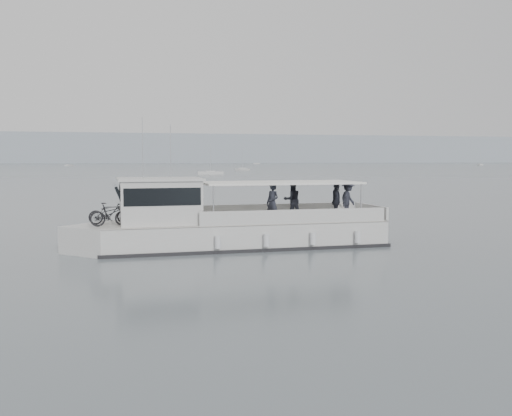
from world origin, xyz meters
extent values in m
plane|color=#525C61|center=(0.00, 0.00, 0.00)|extent=(1400.00, 1400.00, 0.00)
cube|color=#939EA8|center=(0.00, 560.00, 14.00)|extent=(1400.00, 90.00, 28.00)
cube|color=silver|center=(-2.11, -1.70, 0.43)|extent=(11.58, 3.24, 1.25)
cube|color=silver|center=(-7.88, -1.79, 0.43)|extent=(3.13, 3.13, 1.25)
cube|color=beige|center=(-2.11, -1.70, 1.06)|extent=(11.58, 3.24, 0.06)
cube|color=black|center=(-2.11, -1.70, 0.05)|extent=(11.77, 3.36, 0.17)
cube|color=silver|center=(-0.40, -0.20, 1.35)|extent=(7.69, 0.21, 0.58)
cube|color=silver|center=(-0.36, -3.16, 1.35)|extent=(7.69, 0.21, 0.58)
cube|color=silver|center=(3.61, -1.62, 1.35)|extent=(0.14, 3.08, 0.58)
cube|color=silver|center=(-5.57, -1.75, 1.92)|extent=(3.11, 2.64, 1.73)
cube|color=black|center=(-7.06, -1.77, 2.07)|extent=(0.57, 2.41, 1.11)
cube|color=black|center=(-5.57, -1.75, 2.21)|extent=(2.92, 2.67, 0.67)
cube|color=silver|center=(-5.57, -1.75, 2.84)|extent=(3.31, 2.83, 0.10)
cube|color=white|center=(-0.57, -1.68, 2.64)|extent=(6.58, 2.98, 0.08)
cylinder|color=silver|center=(-3.63, -3.07, 1.85)|extent=(0.06, 0.06, 1.59)
cylinder|color=silver|center=(-3.67, -0.38, 1.85)|extent=(0.06, 0.06, 1.59)
cylinder|color=silver|center=(2.52, -2.98, 1.85)|extent=(0.06, 0.06, 1.59)
cylinder|color=silver|center=(2.48, -0.29, 1.85)|extent=(0.06, 0.06, 1.59)
cylinder|color=silver|center=(-6.16, -0.90, 4.08)|extent=(0.03, 0.03, 2.50)
cylinder|color=silver|center=(-5.18, -2.42, 3.89)|extent=(0.03, 0.03, 2.11)
cylinder|color=silver|center=(-3.53, -3.42, 0.48)|extent=(0.23, 0.23, 0.48)
cylinder|color=silver|center=(-1.61, -3.39, 0.48)|extent=(0.23, 0.23, 0.48)
cylinder|color=silver|center=(0.32, -3.36, 0.48)|extent=(0.23, 0.23, 0.48)
cylinder|color=silver|center=(2.24, -3.33, 0.48)|extent=(0.23, 0.23, 0.48)
imported|color=black|center=(-7.50, -1.40, 1.49)|extent=(1.66, 0.60, 0.87)
imported|color=black|center=(-7.49, -2.17, 1.51)|extent=(1.53, 0.45, 0.91)
imported|color=#262833|center=(-1.14, -2.55, 1.86)|extent=(0.64, 0.70, 1.61)
imported|color=#262833|center=(0.19, -1.00, 1.86)|extent=(0.84, 0.68, 1.61)
imported|color=#262833|center=(1.74, -2.22, 1.86)|extent=(0.64, 1.02, 1.61)
imported|color=#262833|center=(2.69, -1.25, 1.86)|extent=(1.17, 1.15, 1.61)
cube|color=silver|center=(-31.26, 300.85, 0.30)|extent=(4.45, 6.30, 0.75)
cube|color=silver|center=(-31.26, 300.85, 0.62)|extent=(2.47, 2.66, 0.45)
cylinder|color=silver|center=(-31.26, 300.85, 3.94)|extent=(0.08, 0.08, 6.67)
cube|color=silver|center=(15.16, 111.48, 0.30)|extent=(6.31, 2.51, 0.75)
cube|color=silver|center=(15.16, 111.48, 0.62)|extent=(2.30, 1.91, 0.45)
cylinder|color=silver|center=(15.16, 111.48, 3.99)|extent=(0.08, 0.08, 6.78)
cube|color=silver|center=(98.35, 399.29, 0.30)|extent=(5.63, 2.87, 0.75)
cube|color=silver|center=(98.35, 399.29, 0.62)|extent=(2.17, 1.89, 0.45)
cube|color=silver|center=(33.13, 156.21, 0.30)|extent=(5.59, 5.31, 0.75)
cube|color=silver|center=(33.13, 156.21, 0.62)|extent=(2.62, 2.59, 0.45)
cylinder|color=silver|center=(33.13, 156.21, 3.82)|extent=(0.08, 0.08, 6.43)
cube|color=silver|center=(204.84, 274.08, 0.30)|extent=(4.44, 6.81, 0.75)
cube|color=silver|center=(204.84, 274.08, 0.62)|extent=(2.56, 2.81, 0.45)
cylinder|color=silver|center=(204.84, 274.08, 4.18)|extent=(0.08, 0.08, 7.16)
camera|label=1|loc=(-7.28, -24.58, 3.62)|focal=40.00mm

